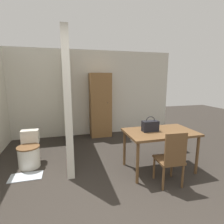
{
  "coord_description": "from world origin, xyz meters",
  "views": [
    {
      "loc": [
        -0.65,
        -1.35,
        1.7
      ],
      "look_at": [
        0.26,
        2.0,
        1.03
      ],
      "focal_mm": 28.0,
      "sensor_mm": 36.0,
      "label": 1
    }
  ],
  "objects_px": {
    "toilet": "(29,152)",
    "dining_table": "(160,135)",
    "handbag": "(150,126)",
    "wooden_chair": "(171,158)",
    "space_heater": "(175,140)",
    "wooden_cabinet": "(100,105)"
  },
  "relations": [
    {
      "from": "wooden_chair",
      "to": "toilet",
      "type": "xyz_separation_m",
      "value": [
        -2.29,
        1.29,
        -0.2
      ]
    },
    {
      "from": "toilet",
      "to": "handbag",
      "type": "height_order",
      "value": "handbag"
    },
    {
      "from": "dining_table",
      "to": "handbag",
      "type": "xyz_separation_m",
      "value": [
        -0.18,
        0.05,
        0.18
      ]
    },
    {
      "from": "wooden_chair",
      "to": "toilet",
      "type": "bearing_deg",
      "value": 154.18
    },
    {
      "from": "toilet",
      "to": "dining_table",
      "type": "bearing_deg",
      "value": -18.09
    },
    {
      "from": "toilet",
      "to": "wooden_cabinet",
      "type": "distance_m",
      "value": 2.34
    },
    {
      "from": "handbag",
      "to": "wooden_cabinet",
      "type": "xyz_separation_m",
      "value": [
        -0.48,
        2.19,
        0.07
      ]
    },
    {
      "from": "dining_table",
      "to": "wooden_cabinet",
      "type": "distance_m",
      "value": 2.35
    },
    {
      "from": "wooden_chair",
      "to": "dining_table",
      "type": "bearing_deg",
      "value": 83.66
    },
    {
      "from": "toilet",
      "to": "handbag",
      "type": "relative_size",
      "value": 2.25
    },
    {
      "from": "toilet",
      "to": "handbag",
      "type": "xyz_separation_m",
      "value": [
        2.2,
        -0.73,
        0.57
      ]
    },
    {
      "from": "handbag",
      "to": "toilet",
      "type": "bearing_deg",
      "value": 161.61
    },
    {
      "from": "dining_table",
      "to": "toilet",
      "type": "relative_size",
      "value": 1.9
    },
    {
      "from": "handbag",
      "to": "space_heater",
      "type": "bearing_deg",
      "value": 32.98
    },
    {
      "from": "toilet",
      "to": "space_heater",
      "type": "height_order",
      "value": "toilet"
    },
    {
      "from": "wooden_chair",
      "to": "wooden_cabinet",
      "type": "height_order",
      "value": "wooden_cabinet"
    },
    {
      "from": "wooden_chair",
      "to": "toilet",
      "type": "distance_m",
      "value": 2.64
    },
    {
      "from": "dining_table",
      "to": "space_heater",
      "type": "xyz_separation_m",
      "value": [
        0.85,
        0.72,
        -0.42
      ]
    },
    {
      "from": "handbag",
      "to": "wooden_cabinet",
      "type": "bearing_deg",
      "value": 102.47
    },
    {
      "from": "wooden_chair",
      "to": "wooden_cabinet",
      "type": "distance_m",
      "value": 2.84
    },
    {
      "from": "dining_table",
      "to": "wooden_chair",
      "type": "xyz_separation_m",
      "value": [
        -0.09,
        -0.51,
        -0.19
      ]
    },
    {
      "from": "toilet",
      "to": "handbag",
      "type": "bearing_deg",
      "value": -18.39
    }
  ]
}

